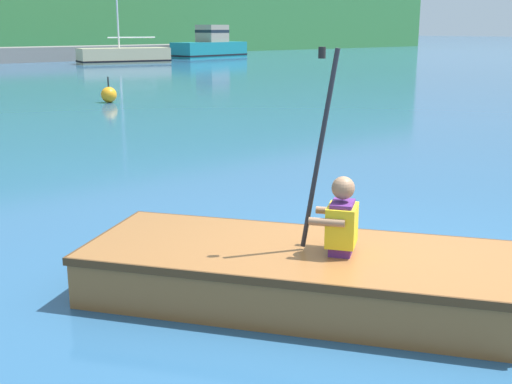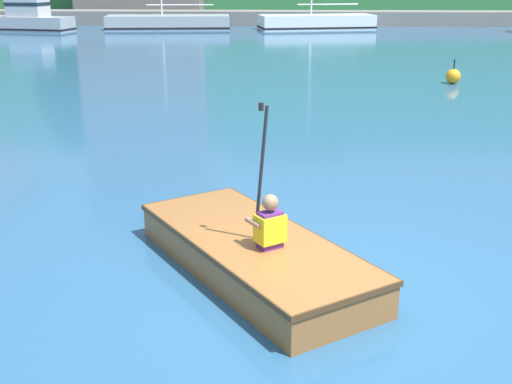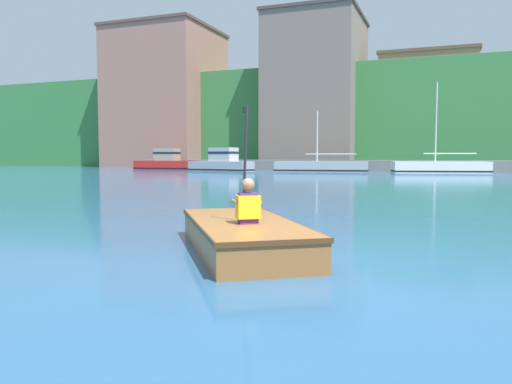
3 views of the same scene
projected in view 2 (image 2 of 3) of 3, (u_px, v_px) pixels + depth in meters
name	position (u px, v px, depth m)	size (l,w,h in m)	color
ground_plane	(332.00, 292.00, 6.63)	(300.00, 300.00, 0.00)	#28567F
marina_dock	(295.00, 18.00, 41.82)	(53.85, 2.40, 0.90)	slate
moored_boat_dock_west_inner	(316.00, 22.00, 38.58)	(7.20, 3.81, 6.71)	white
moored_boat_dock_center_near	(168.00, 23.00, 38.55)	(7.58, 3.39, 4.87)	#9EA3A8
moored_boat_dock_east_end	(26.00, 19.00, 37.24)	(5.82, 2.83, 1.95)	#9EA3A8
rowboat_foreground	(251.00, 250.00, 7.06)	(2.90, 3.41, 0.41)	#935B2D
person_paddler	(270.00, 222.00, 6.63)	(0.45, 0.45, 1.50)	#592672
channel_buoy	(453.00, 76.00, 19.27)	(0.44, 0.44, 0.72)	orange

